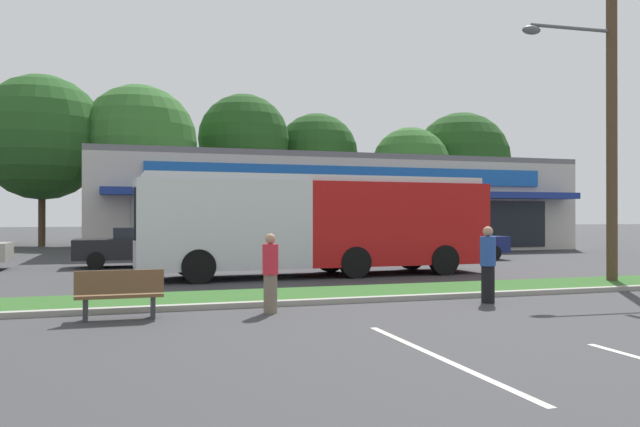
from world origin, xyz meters
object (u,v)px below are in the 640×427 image
object	(u,v)px
car_0	(309,244)
car_3	(136,246)
utility_pole	(607,96)
bus_stop_bench	(120,293)
city_bus	(317,222)
pedestrian_far	(270,273)
pedestrian_near_bench	(488,264)
car_2	(457,242)

from	to	relation	value
car_0	car_3	size ratio (longest dim) A/B	1.07
utility_pole	bus_stop_bench	size ratio (longest dim) A/B	6.29
utility_pole	bus_stop_bench	bearing A→B (deg)	-170.60
city_bus	car_3	world-z (taller)	city_bus
car_3	pedestrian_far	bearing A→B (deg)	100.60
car_0	pedestrian_near_bench	bearing A→B (deg)	92.32
car_0	car_2	xyz separation A→B (m)	(6.97, 0.07, -0.00)
utility_pole	pedestrian_far	bearing A→B (deg)	-167.86
utility_pole	bus_stop_bench	world-z (taller)	utility_pole
city_bus	car_2	xyz separation A→B (m)	(8.26, 5.37, -0.97)
car_2	pedestrian_far	distance (m)	17.06
car_2	utility_pole	bearing A→B (deg)	83.88
car_0	car_3	bearing A→B (deg)	-2.25
pedestrian_far	city_bus	bearing A→B (deg)	-128.70
city_bus	pedestrian_far	world-z (taller)	city_bus
city_bus	bus_stop_bench	bearing A→B (deg)	48.29
city_bus	pedestrian_near_bench	distance (m)	7.54
pedestrian_far	utility_pole	bearing A→B (deg)	177.37
car_3	pedestrian_near_bench	distance (m)	14.82
utility_pole	car_0	distance (m)	12.72
city_bus	car_2	size ratio (longest dim) A/B	2.66
pedestrian_far	bus_stop_bench	bearing A→B (deg)	-15.45
car_2	pedestrian_near_bench	distance (m)	14.19
car_3	pedestrian_near_bench	size ratio (longest dim) A/B	2.58
city_bus	bus_stop_bench	world-z (taller)	city_bus
bus_stop_bench	car_3	distance (m)	12.80
bus_stop_bench	utility_pole	bearing A→B (deg)	-170.60
car_0	pedestrian_far	size ratio (longest dim) A/B	2.96
car_0	pedestrian_far	distance (m)	13.33
utility_pole	car_2	bearing A→B (deg)	83.88
city_bus	pedestrian_far	distance (m)	7.98
bus_stop_bench	pedestrian_far	world-z (taller)	pedestrian_far
pedestrian_far	car_0	bearing A→B (deg)	-124.52
utility_pole	car_3	distance (m)	17.21
car_0	pedestrian_far	bearing A→B (deg)	70.25
pedestrian_far	car_3	bearing A→B (deg)	-94.17
pedestrian_near_bench	car_2	bearing A→B (deg)	-64.46
pedestrian_near_bench	pedestrian_far	bearing A→B (deg)	52.44
city_bus	car_2	bearing A→B (deg)	-148.41
car_2	car_3	size ratio (longest dim) A/B	0.98
utility_pole	city_bus	distance (m)	9.45
car_0	car_2	world-z (taller)	same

